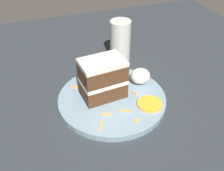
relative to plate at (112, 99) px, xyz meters
The scene contains 8 objects.
ground_plane 0.05m from the plate, 127.47° to the right, with size 6.00×6.00×0.00m, color #38332D.
dining_table 0.04m from the plate, 127.47° to the right, with size 1.17×1.10×0.02m, color #282D33.
plate is the anchor object (origin of this frame).
cake_slice 0.06m from the plate, 38.69° to the right, with size 0.11×0.08×0.10m.
cream_dollop 0.10m from the plate, 157.85° to the right, with size 0.05×0.05×0.04m, color silver.
orange_garnish 0.09m from the plate, 142.44° to the left, with size 0.06×0.06×0.01m, color orange.
carrot_shreds_scatter 0.04m from the plate, 81.72° to the left, with size 0.15×0.18×0.00m.
drinking_glass 0.21m from the plate, 116.02° to the right, with size 0.06×0.06×0.12m.
Camera 1 is at (0.19, 0.50, 0.45)m, focal length 42.00 mm.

